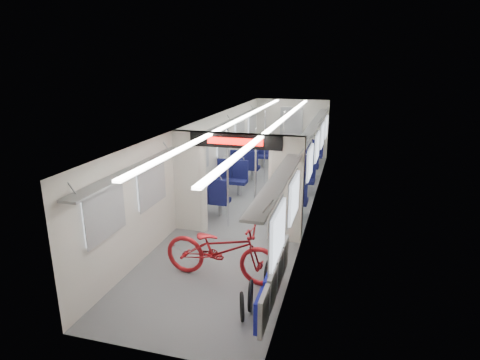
{
  "coord_description": "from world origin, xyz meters",
  "views": [
    {
      "loc": [
        2.3,
        -10.01,
        3.76
      ],
      "look_at": [
        -0.0,
        -1.72,
        1.19
      ],
      "focal_mm": 30.0,
      "sensor_mm": 36.0,
      "label": 1
    }
  ],
  "objects_px": {
    "seat_bay_near_left": "(222,185)",
    "seat_bay_near_right": "(294,184)",
    "bike_hoop_c": "(268,272)",
    "seat_bay_far_left": "(252,157)",
    "stanchion_near_left": "(228,180)",
    "stanchion_near_right": "(255,177)",
    "flip_bench": "(274,280)",
    "bike_hoop_a": "(242,308)",
    "bike_hoop_b": "(251,297)",
    "bicycle": "(222,250)",
    "seat_bay_far_right": "(308,157)",
    "stanchion_far_right": "(283,149)",
    "stanchion_far_left": "(265,148)"
  },
  "relations": [
    {
      "from": "seat_bay_near_left",
      "to": "seat_bay_near_right",
      "type": "distance_m",
      "value": 1.95
    },
    {
      "from": "bike_hoop_c",
      "to": "seat_bay_far_left",
      "type": "xyz_separation_m",
      "value": [
        -2.03,
        6.97,
        0.35
      ]
    },
    {
      "from": "seat_bay_far_left",
      "to": "stanchion_near_left",
      "type": "height_order",
      "value": "stanchion_near_left"
    },
    {
      "from": "bike_hoop_c",
      "to": "seat_bay_far_left",
      "type": "height_order",
      "value": "seat_bay_far_left"
    },
    {
      "from": "bike_hoop_c",
      "to": "stanchion_near_right",
      "type": "height_order",
      "value": "stanchion_near_right"
    },
    {
      "from": "bike_hoop_c",
      "to": "seat_bay_near_right",
      "type": "height_order",
      "value": "seat_bay_near_right"
    },
    {
      "from": "flip_bench",
      "to": "bike_hoop_a",
      "type": "distance_m",
      "value": 0.64
    },
    {
      "from": "bike_hoop_b",
      "to": "bike_hoop_c",
      "type": "relative_size",
      "value": 1.14
    },
    {
      "from": "flip_bench",
      "to": "stanchion_near_right",
      "type": "bearing_deg",
      "value": 107.94
    },
    {
      "from": "bicycle",
      "to": "seat_bay_near_right",
      "type": "relative_size",
      "value": 0.94
    },
    {
      "from": "bike_hoop_a",
      "to": "bike_hoop_b",
      "type": "height_order",
      "value": "bike_hoop_b"
    },
    {
      "from": "seat_bay_far_right",
      "to": "bike_hoop_b",
      "type": "bearing_deg",
      "value": -89.58
    },
    {
      "from": "seat_bay_near_left",
      "to": "stanchion_far_right",
      "type": "relative_size",
      "value": 0.93
    },
    {
      "from": "seat_bay_near_right",
      "to": "stanchion_near_left",
      "type": "bearing_deg",
      "value": -122.1
    },
    {
      "from": "stanchion_near_left",
      "to": "stanchion_far_left",
      "type": "distance_m",
      "value": 3.61
    },
    {
      "from": "bike_hoop_c",
      "to": "stanchion_near_left",
      "type": "relative_size",
      "value": 0.19
    },
    {
      "from": "bicycle",
      "to": "stanchion_near_left",
      "type": "distance_m",
      "value": 2.42
    },
    {
      "from": "seat_bay_near_right",
      "to": "stanchion_far_left",
      "type": "relative_size",
      "value": 0.99
    },
    {
      "from": "seat_bay_far_left",
      "to": "bike_hoop_a",
      "type": "bearing_deg",
      "value": -77.02
    },
    {
      "from": "seat_bay_far_right",
      "to": "stanchion_far_left",
      "type": "relative_size",
      "value": 0.87
    },
    {
      "from": "bicycle",
      "to": "stanchion_near_right",
      "type": "relative_size",
      "value": 0.93
    },
    {
      "from": "seat_bay_far_left",
      "to": "flip_bench",
      "type": "bearing_deg",
      "value": -73.69
    },
    {
      "from": "stanchion_near_right",
      "to": "bike_hoop_c",
      "type": "bearing_deg",
      "value": -71.71
    },
    {
      "from": "bicycle",
      "to": "flip_bench",
      "type": "height_order",
      "value": "bicycle"
    },
    {
      "from": "bike_hoop_b",
      "to": "bike_hoop_c",
      "type": "xyz_separation_m",
      "value": [
        0.1,
        0.86,
        -0.03
      ]
    },
    {
      "from": "bicycle",
      "to": "seat_bay_near_left",
      "type": "distance_m",
      "value": 3.9
    },
    {
      "from": "bike_hoop_c",
      "to": "seat_bay_near_left",
      "type": "bearing_deg",
      "value": 119.17
    },
    {
      "from": "seat_bay_near_left",
      "to": "stanchion_far_right",
      "type": "distance_m",
      "value": 2.62
    },
    {
      "from": "seat_bay_far_right",
      "to": "seat_bay_near_left",
      "type": "bearing_deg",
      "value": -115.11
    },
    {
      "from": "bike_hoop_a",
      "to": "seat_bay_near_left",
      "type": "xyz_separation_m",
      "value": [
        -1.87,
        4.79,
        0.35
      ]
    },
    {
      "from": "stanchion_far_right",
      "to": "bike_hoop_a",
      "type": "bearing_deg",
      "value": -85.08
    },
    {
      "from": "seat_bay_far_left",
      "to": "stanchion_near_right",
      "type": "xyz_separation_m",
      "value": [
        1.18,
        -4.39,
        0.6
      ]
    },
    {
      "from": "bike_hoop_c",
      "to": "stanchion_near_right",
      "type": "bearing_deg",
      "value": 108.29
    },
    {
      "from": "seat_bay_near_left",
      "to": "stanchion_far_right",
      "type": "xyz_separation_m",
      "value": [
        1.27,
        2.21,
        0.6
      ]
    },
    {
      "from": "bike_hoop_a",
      "to": "stanchion_far_right",
      "type": "xyz_separation_m",
      "value": [
        -0.6,
        7.0,
        0.95
      ]
    },
    {
      "from": "bicycle",
      "to": "flip_bench",
      "type": "bearing_deg",
      "value": -122.93
    },
    {
      "from": "bicycle",
      "to": "bike_hoop_b",
      "type": "bearing_deg",
      "value": -134.73
    },
    {
      "from": "seat_bay_near_right",
      "to": "seat_bay_far_left",
      "type": "height_order",
      "value": "seat_bay_near_right"
    },
    {
      "from": "flip_bench",
      "to": "seat_bay_near_right",
      "type": "xyz_separation_m",
      "value": [
        -0.42,
        5.04,
        -0.01
      ]
    },
    {
      "from": "seat_bay_near_left",
      "to": "stanchion_near_right",
      "type": "bearing_deg",
      "value": -41.8
    },
    {
      "from": "bike_hoop_b",
      "to": "stanchion_far_right",
      "type": "bearing_deg",
      "value": 95.64
    },
    {
      "from": "bike_hoop_a",
      "to": "stanchion_far_right",
      "type": "bearing_deg",
      "value": 94.92
    },
    {
      "from": "flip_bench",
      "to": "stanchion_far_right",
      "type": "xyz_separation_m",
      "value": [
        -1.02,
        6.7,
        0.57
      ]
    },
    {
      "from": "bike_hoop_a",
      "to": "stanchion_far_right",
      "type": "distance_m",
      "value": 7.09
    },
    {
      "from": "bike_hoop_c",
      "to": "stanchion_near_right",
      "type": "relative_size",
      "value": 0.19
    },
    {
      "from": "seat_bay_near_right",
      "to": "seat_bay_far_left",
      "type": "relative_size",
      "value": 1.09
    },
    {
      "from": "bike_hoop_b",
      "to": "stanchion_near_left",
      "type": "relative_size",
      "value": 0.22
    },
    {
      "from": "bike_hoop_a",
      "to": "bike_hoop_b",
      "type": "bearing_deg",
      "value": 77.92
    },
    {
      "from": "seat_bay_far_right",
      "to": "stanchion_far_right",
      "type": "bearing_deg",
      "value": -108.67
    },
    {
      "from": "stanchion_near_right",
      "to": "bicycle",
      "type": "bearing_deg",
      "value": -89.42
    }
  ]
}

